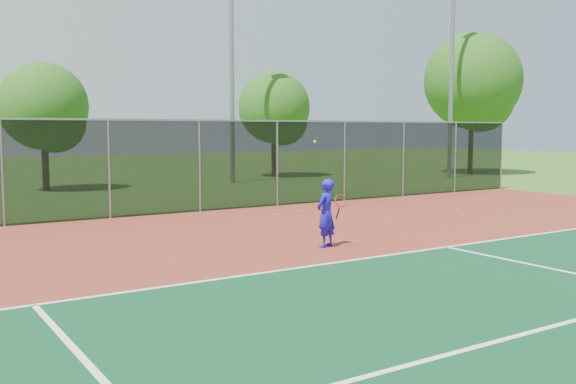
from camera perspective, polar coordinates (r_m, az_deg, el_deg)
name	(u,v)px	position (r m, az deg, el deg)	size (l,w,h in m)	color
ground	(494,287)	(11.83, 17.86, -8.02)	(120.00, 120.00, 0.00)	#32621C
court_apron	(413,266)	(13.14, 11.07, -6.44)	(30.00, 20.00, 0.02)	maroon
fence_back	(199,165)	(21.25, -7.88, 2.41)	(30.00, 0.06, 3.03)	black
tennis_player	(326,213)	(14.77, 3.40, -1.88)	(0.68, 0.70, 2.46)	#1D14C2
practice_ball_1	(458,210)	(22.02, 14.83, -1.56)	(0.07, 0.07, 0.07)	#C0CB17
practice_ball_2	(277,214)	(20.20, -0.96, -2.00)	(0.07, 0.07, 0.07)	#C0CB17
practice_ball_3	(298,211)	(20.92, 0.93, -1.73)	(0.07, 0.07, 0.07)	#C0CB17
floodlight_n	(232,38)	(33.03, -5.04, 13.52)	(0.90, 0.40, 13.00)	gray
floodlight_ne	(452,46)	(37.13, 14.39, 12.49)	(0.90, 0.40, 13.00)	gray
tree_back_left	(46,110)	(30.23, -20.70, 6.81)	(3.86, 3.86, 5.66)	#362213
tree_back_mid	(276,111)	(36.75, -1.06, 7.23)	(4.09, 4.09, 6.00)	#362213
tree_back_right	(474,85)	(40.67, 16.24, 9.11)	(5.82, 5.82, 8.55)	#362213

